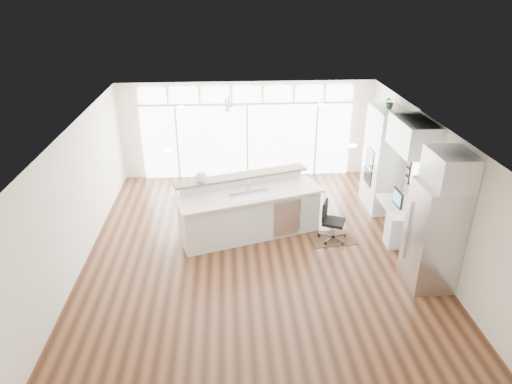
{
  "coord_description": "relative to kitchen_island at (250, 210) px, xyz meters",
  "views": [
    {
      "loc": [
        -0.55,
        -8.22,
        5.23
      ],
      "look_at": [
        0.03,
        0.6,
        1.04
      ],
      "focal_mm": 32.0,
      "sensor_mm": 36.0,
      "label": 1
    }
  ],
  "objects": [
    {
      "name": "transom_row",
      "position": [
        0.1,
        3.37,
        1.75
      ],
      "size": [
        5.9,
        0.06,
        0.4
      ],
      "primitive_type": "cube",
      "color": "white",
      "rests_on": "wall_back"
    },
    {
      "name": "potted_plant",
      "position": [
        3.27,
        1.23,
        1.99
      ],
      "size": [
        0.29,
        0.32,
        0.23
      ],
      "primitive_type": "imported",
      "rotation": [
        0.0,
        0.0,
        0.08
      ],
      "color": "#275B28",
      "rests_on": "oven_cabinet"
    },
    {
      "name": "wall_right",
      "position": [
        3.6,
        -0.57,
        0.72
      ],
      "size": [
        0.04,
        8.0,
        2.7
      ],
      "primitive_type": "cube",
      "color": "white",
      "rests_on": "floor"
    },
    {
      "name": "refrigerator",
      "position": [
        3.21,
        -1.92,
        0.37
      ],
      "size": [
        0.76,
        0.9,
        2.0
      ],
      "primitive_type": "cube",
      "color": "silver",
      "rests_on": "floor"
    },
    {
      "name": "wall_back",
      "position": [
        0.1,
        3.43,
        0.72
      ],
      "size": [
        7.0,
        0.04,
        2.7
      ],
      "primitive_type": "cube",
      "color": "white",
      "rests_on": "floor"
    },
    {
      "name": "floor",
      "position": [
        0.1,
        -0.57,
        -0.64
      ],
      "size": [
        7.0,
        8.0,
        0.02
      ],
      "primitive_type": "cube",
      "color": "#3E2113",
      "rests_on": "ground"
    },
    {
      "name": "wall_left",
      "position": [
        -3.4,
        -0.57,
        0.72
      ],
      "size": [
        0.04,
        8.0,
        2.7
      ],
      "primitive_type": "cube",
      "color": "white",
      "rests_on": "floor"
    },
    {
      "name": "desk_nook",
      "position": [
        3.23,
        -0.27,
        -0.25
      ],
      "size": [
        0.72,
        1.3,
        0.76
      ],
      "primitive_type": "cube",
      "color": "white",
      "rests_on": "floor"
    },
    {
      "name": "desk_window",
      "position": [
        3.56,
        -0.27,
        0.92
      ],
      "size": [
        0.04,
        0.85,
        0.85
      ],
      "primitive_type": "cube",
      "color": "white",
      "rests_on": "wall_right"
    },
    {
      "name": "upper_cabinets",
      "position": [
        3.27,
        -0.27,
        1.72
      ],
      "size": [
        0.64,
        1.3,
        0.64
      ],
      "primitive_type": "cube",
      "color": "white",
      "rests_on": "wall_right"
    },
    {
      "name": "oven_cabinet",
      "position": [
        3.27,
        1.23,
        0.62
      ],
      "size": [
        0.64,
        1.2,
        2.5
      ],
      "primitive_type": "cube",
      "color": "white",
      "rests_on": "floor"
    },
    {
      "name": "monitor",
      "position": [
        3.15,
        -0.27,
        0.32
      ],
      "size": [
        0.09,
        0.46,
        0.38
      ],
      "primitive_type": "cube",
      "rotation": [
        0.0,
        0.0,
        0.03
      ],
      "color": "black",
      "rests_on": "desk_nook"
    },
    {
      "name": "framed_photos",
      "position": [
        3.56,
        0.35,
        0.77
      ],
      "size": [
        0.06,
        0.22,
        0.8
      ],
      "primitive_type": "cube",
      "color": "black",
      "rests_on": "wall_right"
    },
    {
      "name": "recessed_lights",
      "position": [
        0.1,
        -0.37,
        2.05
      ],
      "size": [
        3.4,
        3.0,
        0.02
      ],
      "primitive_type": "cube",
      "color": "#EFE4CB",
      "rests_on": "ceiling"
    },
    {
      "name": "fishbowl",
      "position": [
        -1.03,
        0.09,
        0.76
      ],
      "size": [
        0.33,
        0.33,
        0.25
      ],
      "primitive_type": "sphere",
      "rotation": [
        0.0,
        0.0,
        0.39
      ],
      "color": "silver",
      "rests_on": "kitchen_island"
    },
    {
      "name": "fridge_cabinet",
      "position": [
        3.27,
        -1.92,
        1.67
      ],
      "size": [
        0.64,
        0.9,
        0.6
      ],
      "primitive_type": "cube",
      "color": "white",
      "rests_on": "wall_right"
    },
    {
      "name": "glass_wall",
      "position": [
        0.1,
        3.37,
        0.42
      ],
      "size": [
        5.8,
        0.06,
        2.08
      ],
      "primitive_type": "cube",
      "color": "white",
      "rests_on": "wall_back"
    },
    {
      "name": "wall_front",
      "position": [
        0.1,
        -4.57,
        0.72
      ],
      "size": [
        7.0,
        0.04,
        2.7
      ],
      "primitive_type": "cube",
      "color": "white",
      "rests_on": "floor"
    },
    {
      "name": "kitchen_island",
      "position": [
        0.0,
        0.0,
        0.0
      ],
      "size": [
        3.38,
        2.1,
        1.26
      ],
      "primitive_type": "cube",
      "rotation": [
        0.0,
        0.0,
        0.31
      ],
      "color": "white",
      "rests_on": "floor"
    },
    {
      "name": "ceiling_fan",
      "position": [
        -0.4,
        2.23,
        1.85
      ],
      "size": [
        1.16,
        1.16,
        0.32
      ],
      "primitive_type": "cube",
      "color": "silver",
      "rests_on": "ceiling"
    },
    {
      "name": "keyboard",
      "position": [
        2.98,
        -0.27,
        0.14
      ],
      "size": [
        0.15,
        0.31,
        0.01
      ],
      "primitive_type": "cube",
      "rotation": [
        0.0,
        0.0,
        0.12
      ],
      "color": "silver",
      "rests_on": "desk_nook"
    },
    {
      "name": "ceiling",
      "position": [
        0.1,
        -0.57,
        2.07
      ],
      "size": [
        7.0,
        8.0,
        0.02
      ],
      "primitive_type": "cube",
      "color": "silver",
      "rests_on": "wall_back"
    },
    {
      "name": "rug",
      "position": [
        1.79,
        -0.28,
        -0.62
      ],
      "size": [
        1.01,
        0.79,
        0.01
      ],
      "primitive_type": "cube",
      "rotation": [
        0.0,
        0.0,
        0.13
      ],
      "color": "#311B0F",
      "rests_on": "floor"
    },
    {
      "name": "office_chair",
      "position": [
        1.8,
        -0.31,
        -0.19
      ],
      "size": [
        0.59,
        0.57,
        0.89
      ],
      "primitive_type": "cube",
      "rotation": [
        0.0,
        0.0,
        -0.4
      ],
      "color": "black",
      "rests_on": "floor"
    }
  ]
}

